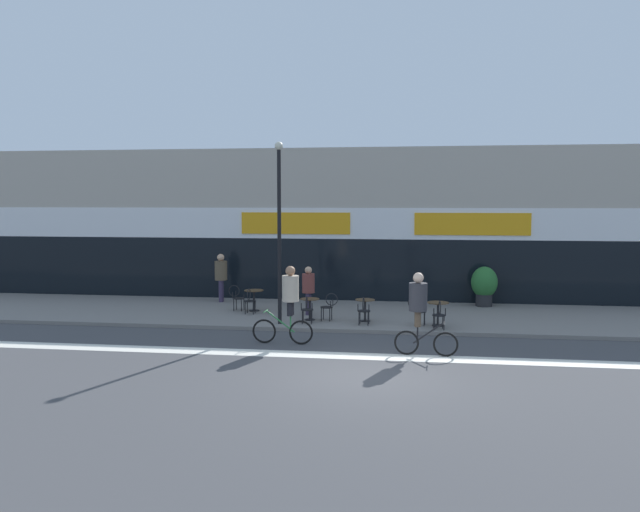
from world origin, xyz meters
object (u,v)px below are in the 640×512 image
Objects in this scene: pedestrian_near_end at (308,286)px; cafe_chair_1_side at (329,305)px; pedestrian_far_end at (221,273)px; cafe_chair_3_near at (439,313)px; bistro_table_2 at (365,306)px; bistro_table_3 at (438,309)px; cafe_chair_0_near at (250,299)px; cafe_chair_1_near at (307,308)px; cafe_chair_0_side at (237,296)px; bistro_table_0 at (254,296)px; planter_pot at (484,285)px; cyclist_1 at (420,306)px; cafe_chair_3_side at (418,309)px; bistro_table_1 at (310,305)px; cafe_chair_2_near at (364,309)px; cyclist_0 at (289,298)px; lamp_post at (279,221)px.

cafe_chair_1_side is at bearing 139.38° from pedestrian_near_end.
cafe_chair_3_near is at bearing -35.08° from pedestrian_far_end.
bistro_table_2 is 2.32m from bistro_table_3.
cafe_chair_0_near is 2.62m from cafe_chair_1_near.
cafe_chair_0_side is 0.49× the size of pedestrian_far_end.
cafe_chair_0_near is 1.00× the size of cafe_chair_1_side.
planter_pot is at bearing 14.53° from bistro_table_0.
cyclist_1 reaches higher than bistro_table_3.
cafe_chair_3_near is at bearing -39.60° from cafe_chair_3_side.
bistro_table_1 is 0.78× the size of cafe_chair_0_near.
bistro_table_0 is 0.82× the size of cafe_chair_1_near.
pedestrian_near_end is at bearing 165.07° from cafe_chair_3_side.
pedestrian_far_end is at bearing 125.56° from cafe_chair_0_side.
cafe_chair_2_near is 2.33m from cafe_chair_3_near.
cafe_chair_0_near is at bearing 169.20° from bistro_table_2.
cafe_chair_0_side is 0.41× the size of cyclist_0.
lamp_post is at bearing -137.63° from cafe_chair_0_near.
cafe_chair_0_side is 6.54m from cafe_chair_3_side.
pedestrian_far_end reaches higher than cafe_chair_2_near.
cyclist_0 is at bearing -123.19° from bistro_table_2.
cafe_chair_0_side is at bearing 169.47° from cafe_chair_3_side.
planter_pot is (4.16, 3.50, 0.30)m from bistro_table_2.
cafe_chair_1_near is at bearing -170.58° from cafe_chair_3_side.
bistro_table_3 is at bearing -16.04° from bistro_table_0.
bistro_table_2 is 0.79× the size of cafe_chair_2_near.
bistro_table_2 is 0.33× the size of cyclist_1.
pedestrian_near_end reaches higher than bistro_table_1.
cafe_chair_1_side is 6.41m from planter_pot.
cafe_chair_3_near is 0.89m from cafe_chair_3_side.
pedestrian_near_end is at bearing -12.36° from bistro_table_0.
bistro_table_1 is at bearing 179.08° from cafe_chair_3_side.
planter_pot reaches higher than cafe_chair_0_near.
planter_pot reaches higher than cafe_chair_1_side.
pedestrian_far_end reaches higher than cafe_chair_3_side.
bistro_table_3 is at bearing 3.85° from lamp_post.
cafe_chair_1_near is at bearing 93.16° from cafe_chair_2_near.
cafe_chair_3_side is 5.11m from lamp_post.
cafe_chair_1_near is at bearing -145.11° from planter_pot.
cafe_chair_3_side is at bearing -122.59° from planter_pot.
cafe_chair_0_near is at bearing 131.88° from lamp_post.
cyclist_0 is at bearing 172.30° from cafe_chair_1_near.
lamp_post reaches higher than bistro_table_1.
cafe_chair_3_side is 0.49× the size of pedestrian_far_end.
bistro_table_2 is 6.59m from pedestrian_far_end.
bistro_table_2 is at bearing -121.66° from cyclist_0.
bistro_table_3 is 8.82m from pedestrian_far_end.
bistro_table_3 is 0.82× the size of cafe_chair_2_near.
cafe_chair_1_near reaches higher than bistro_table_0.
cafe_chair_0_near reaches higher than bistro_table_0.
cyclist_0 is 3.67m from cyclist_1.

